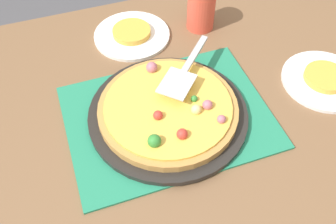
% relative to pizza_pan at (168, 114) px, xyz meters
% --- Properties ---
extents(dining_table, '(1.40, 1.00, 0.75)m').
position_rel_pizza_pan_xyz_m(dining_table, '(0.00, 0.00, -0.12)').
color(dining_table, brown).
rests_on(dining_table, ground_plane).
extents(placemat, '(0.48, 0.36, 0.01)m').
position_rel_pizza_pan_xyz_m(placemat, '(0.00, 0.00, -0.01)').
color(placemat, '#237F5B').
rests_on(placemat, dining_table).
extents(pizza_pan, '(0.38, 0.38, 0.01)m').
position_rel_pizza_pan_xyz_m(pizza_pan, '(0.00, 0.00, 0.00)').
color(pizza_pan, black).
rests_on(pizza_pan, placemat).
extents(pizza, '(0.33, 0.33, 0.05)m').
position_rel_pizza_pan_xyz_m(pizza, '(0.00, -0.00, 0.02)').
color(pizza, '#B78442').
rests_on(pizza, pizza_pan).
extents(plate_near_left, '(0.22, 0.22, 0.01)m').
position_rel_pizza_pan_xyz_m(plate_near_left, '(-0.00, 0.32, -0.01)').
color(plate_near_left, white).
rests_on(plate_near_left, dining_table).
extents(plate_far_right, '(0.22, 0.22, 0.01)m').
position_rel_pizza_pan_xyz_m(plate_far_right, '(0.42, -0.02, -0.01)').
color(plate_far_right, white).
rests_on(plate_far_right, dining_table).
extents(served_slice_left, '(0.11, 0.11, 0.02)m').
position_rel_pizza_pan_xyz_m(served_slice_left, '(-0.00, 0.32, 0.01)').
color(served_slice_left, gold).
rests_on(served_slice_left, plate_near_left).
extents(served_slice_right, '(0.11, 0.11, 0.02)m').
position_rel_pizza_pan_xyz_m(served_slice_right, '(0.42, -0.02, 0.01)').
color(served_slice_right, gold).
rests_on(served_slice_right, plate_far_right).
extents(cup_far, '(0.08, 0.08, 0.12)m').
position_rel_pizza_pan_xyz_m(cup_far, '(0.21, 0.30, 0.05)').
color(cup_far, '#E04C38').
rests_on(cup_far, dining_table).
extents(pizza_server, '(0.19, 0.20, 0.01)m').
position_rel_pizza_pan_xyz_m(pizza_server, '(0.07, 0.07, 0.06)').
color(pizza_server, silver).
rests_on(pizza_server, pizza).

